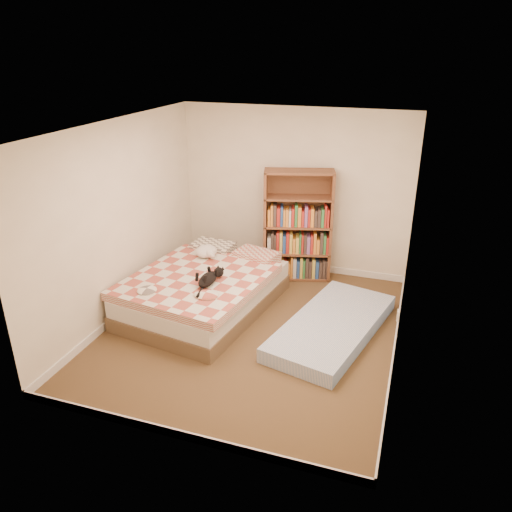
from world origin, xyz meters
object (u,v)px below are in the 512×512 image
(floor_mattress, at_px, (332,327))
(black_cat, at_px, (209,278))
(white_dog, at_px, (207,251))
(bookshelf, at_px, (298,240))
(bed, at_px, (206,289))

(floor_mattress, xyz_separation_m, black_cat, (-1.56, -0.17, 0.50))
(floor_mattress, height_order, white_dog, white_dog)
(floor_mattress, xyz_separation_m, white_dog, (-1.93, 0.60, 0.51))
(bookshelf, xyz_separation_m, black_cat, (-0.74, -1.62, -0.00))
(black_cat, distance_m, white_dog, 0.85)
(bookshelf, distance_m, floor_mattress, 1.75)
(bookshelf, distance_m, white_dog, 1.40)
(bed, relative_size, white_dog, 6.68)
(white_dog, bearing_deg, floor_mattress, -23.08)
(bookshelf, height_order, black_cat, bookshelf)
(black_cat, relative_size, white_dog, 1.95)
(bookshelf, xyz_separation_m, white_dog, (-1.11, -0.86, 0.01))
(black_cat, bearing_deg, bed, 138.51)
(bed, distance_m, black_cat, 0.48)
(bookshelf, relative_size, black_cat, 2.39)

